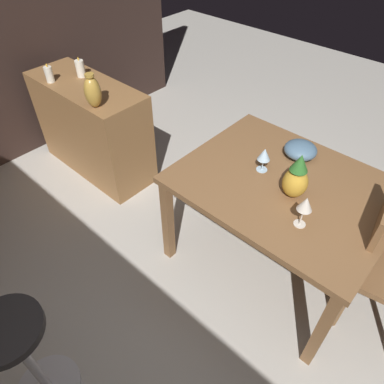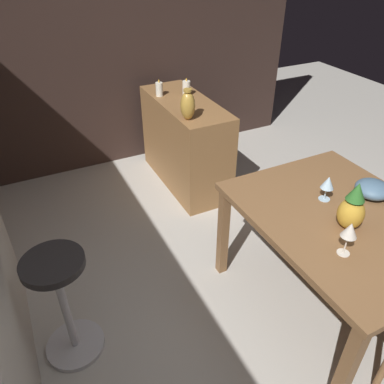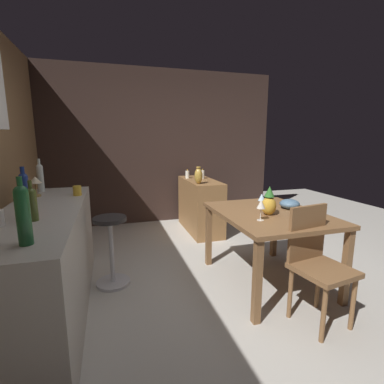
{
  "view_description": "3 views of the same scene",
  "coord_description": "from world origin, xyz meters",
  "px_view_note": "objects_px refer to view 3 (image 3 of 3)",
  "views": [
    {
      "loc": [
        -0.59,
        1.0,
        2.09
      ],
      "look_at": [
        0.23,
        0.1,
        0.95
      ],
      "focal_mm": 32.93,
      "sensor_mm": 36.0,
      "label": 1
    },
    {
      "loc": [
        -1.07,
        1.0,
        2.02
      ],
      "look_at": [
        0.29,
        0.33,
        0.99
      ],
      "focal_mm": 35.32,
      "sensor_mm": 36.0,
      "label": 2
    },
    {
      "loc": [
        -2.3,
        1.0,
        1.45
      ],
      "look_at": [
        0.35,
        0.21,
        0.92
      ],
      "focal_mm": 26.09,
      "sensor_mm": 36.0,
      "label": 3
    }
  ],
  "objects_px": {
    "wine_bottle_clear": "(40,176)",
    "cup_red": "(31,210)",
    "pillar_candle_short": "(187,175)",
    "dining_table": "(269,221)",
    "wine_glass_left": "(261,205)",
    "sideboard_cabinet": "(200,205)",
    "wine_glass_right": "(262,198)",
    "pineapple_centerpiece": "(269,203)",
    "wine_bottle_green": "(23,213)",
    "cup_mustard": "(77,191)",
    "vase_brass": "(198,176)",
    "chair_near_window": "(316,260)",
    "pillar_candle_tall": "(202,174)",
    "bar_stool": "(111,249)",
    "wine_bottle_cobalt": "(24,185)",
    "fruit_bowl": "(290,204)",
    "counter_lamp": "(35,182)",
    "wine_bottle_olive": "(32,203)"
  },
  "relations": [
    {
      "from": "sideboard_cabinet",
      "to": "wine_glass_right",
      "type": "height_order",
      "value": "wine_glass_right"
    },
    {
      "from": "chair_near_window",
      "to": "pineapple_centerpiece",
      "type": "bearing_deg",
      "value": 10.48
    },
    {
      "from": "fruit_bowl",
      "to": "wine_bottle_olive",
      "type": "distance_m",
      "value": 2.32
    },
    {
      "from": "wine_glass_left",
      "to": "pineapple_centerpiece",
      "type": "bearing_deg",
      "value": -49.7
    },
    {
      "from": "dining_table",
      "to": "pillar_candle_short",
      "type": "distance_m",
      "value": 2.02
    },
    {
      "from": "wine_bottle_green",
      "to": "cup_mustard",
      "type": "bearing_deg",
      "value": -5.44
    },
    {
      "from": "cup_mustard",
      "to": "wine_glass_left",
      "type": "bearing_deg",
      "value": -117.17
    },
    {
      "from": "sideboard_cabinet",
      "to": "fruit_bowl",
      "type": "xyz_separation_m",
      "value": [
        -1.7,
        -0.41,
        0.38
      ]
    },
    {
      "from": "wine_bottle_green",
      "to": "pillar_candle_short",
      "type": "xyz_separation_m",
      "value": [
        2.72,
        -1.65,
        -0.19
      ]
    },
    {
      "from": "wine_bottle_cobalt",
      "to": "pillar_candle_tall",
      "type": "bearing_deg",
      "value": -57.23
    },
    {
      "from": "chair_near_window",
      "to": "vase_brass",
      "type": "bearing_deg",
      "value": 9.1
    },
    {
      "from": "wine_glass_left",
      "to": "pineapple_centerpiece",
      "type": "relative_size",
      "value": 0.68
    },
    {
      "from": "wine_glass_right",
      "to": "pineapple_centerpiece",
      "type": "relative_size",
      "value": 0.56
    },
    {
      "from": "bar_stool",
      "to": "cup_red",
      "type": "bearing_deg",
      "value": 134.86
    },
    {
      "from": "pineapple_centerpiece",
      "to": "wine_glass_right",
      "type": "bearing_deg",
      "value": -15.51
    },
    {
      "from": "bar_stool",
      "to": "wine_glass_left",
      "type": "height_order",
      "value": "wine_glass_left"
    },
    {
      "from": "pillar_candle_short",
      "to": "pillar_candle_tall",
      "type": "bearing_deg",
      "value": -114.33
    },
    {
      "from": "chair_near_window",
      "to": "counter_lamp",
      "type": "bearing_deg",
      "value": 60.27
    },
    {
      "from": "wine_bottle_cobalt",
      "to": "pillar_candle_tall",
      "type": "height_order",
      "value": "wine_bottle_cobalt"
    },
    {
      "from": "pineapple_centerpiece",
      "to": "wine_bottle_clear",
      "type": "height_order",
      "value": "wine_bottle_clear"
    },
    {
      "from": "wine_glass_left",
      "to": "pineapple_centerpiece",
      "type": "height_order",
      "value": "pineapple_centerpiece"
    },
    {
      "from": "wine_glass_right",
      "to": "vase_brass",
      "type": "distance_m",
      "value": 1.27
    },
    {
      "from": "sideboard_cabinet",
      "to": "fruit_bowl",
      "type": "distance_m",
      "value": 1.79
    },
    {
      "from": "wine_glass_left",
      "to": "cup_mustard",
      "type": "bearing_deg",
      "value": 62.83
    },
    {
      "from": "dining_table",
      "to": "cup_red",
      "type": "bearing_deg",
      "value": 93.67
    },
    {
      "from": "wine_glass_left",
      "to": "sideboard_cabinet",
      "type": "bearing_deg",
      "value": -2.7
    },
    {
      "from": "wine_glass_right",
      "to": "pillar_candle_tall",
      "type": "xyz_separation_m",
      "value": [
        1.72,
        0.07,
        0.03
      ]
    },
    {
      "from": "wine_bottle_olive",
      "to": "vase_brass",
      "type": "distance_m",
      "value": 2.4
    },
    {
      "from": "dining_table",
      "to": "wine_bottle_cobalt",
      "type": "relative_size",
      "value": 3.93
    },
    {
      "from": "wine_bottle_green",
      "to": "wine_bottle_cobalt",
      "type": "bearing_deg",
      "value": 14.11
    },
    {
      "from": "fruit_bowl",
      "to": "vase_brass",
      "type": "distance_m",
      "value": 1.45
    },
    {
      "from": "cup_mustard",
      "to": "vase_brass",
      "type": "height_order",
      "value": "vase_brass"
    },
    {
      "from": "wine_bottle_clear",
      "to": "cup_red",
      "type": "distance_m",
      "value": 1.07
    },
    {
      "from": "sideboard_cabinet",
      "to": "wine_bottle_cobalt",
      "type": "xyz_separation_m",
      "value": [
        -1.28,
        2.11,
        0.63
      ]
    },
    {
      "from": "dining_table",
      "to": "sideboard_cabinet",
      "type": "bearing_deg",
      "value": 4.49
    },
    {
      "from": "chair_near_window",
      "to": "wine_bottle_cobalt",
      "type": "xyz_separation_m",
      "value": [
        1.12,
        2.28,
        0.53
      ]
    },
    {
      "from": "pineapple_centerpiece",
      "to": "cup_red",
      "type": "distance_m",
      "value": 1.99
    },
    {
      "from": "wine_glass_right",
      "to": "vase_brass",
      "type": "bearing_deg",
      "value": 13.33
    },
    {
      "from": "cup_mustard",
      "to": "pillar_candle_short",
      "type": "xyz_separation_m",
      "value": [
        1.4,
        -1.52,
        -0.07
      ]
    },
    {
      "from": "bar_stool",
      "to": "wine_glass_right",
      "type": "xyz_separation_m",
      "value": [
        -0.23,
        -1.52,
        0.48
      ]
    },
    {
      "from": "sideboard_cabinet",
      "to": "wine_glass_left",
      "type": "relative_size",
      "value": 5.89
    },
    {
      "from": "wine_glass_left",
      "to": "pineapple_centerpiece",
      "type": "distance_m",
      "value": 0.22
    },
    {
      "from": "dining_table",
      "to": "wine_glass_left",
      "type": "distance_m",
      "value": 0.39
    },
    {
      "from": "vase_brass",
      "to": "bar_stool",
      "type": "bearing_deg",
      "value": 129.19
    },
    {
      "from": "fruit_bowl",
      "to": "pillar_candle_short",
      "type": "relative_size",
      "value": 1.37
    },
    {
      "from": "fruit_bowl",
      "to": "counter_lamp",
      "type": "height_order",
      "value": "counter_lamp"
    },
    {
      "from": "cup_red",
      "to": "pillar_candle_short",
      "type": "relative_size",
      "value": 0.78
    },
    {
      "from": "dining_table",
      "to": "wine_glass_left",
      "type": "height_order",
      "value": "wine_glass_left"
    },
    {
      "from": "chair_near_window",
      "to": "pillar_candle_tall",
      "type": "distance_m",
      "value": 2.55
    },
    {
      "from": "pineapple_centerpiece",
      "to": "cup_mustard",
      "type": "height_order",
      "value": "pineapple_centerpiece"
    }
  ]
}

